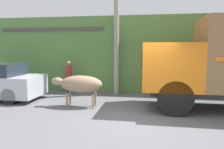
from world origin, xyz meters
name	(u,v)px	position (x,y,z in m)	size (l,w,h in m)	color
ground_plane	(137,118)	(0.00, 0.00, 0.00)	(60.00, 60.00, 0.00)	slate
hillside_embankment	(143,53)	(0.00, 7.22, 1.94)	(32.00, 6.46, 3.88)	#568442
building_backdrop	(61,58)	(-4.75, 5.28, 1.68)	(5.58, 2.70, 3.33)	#C6B793
brown_cow	(80,84)	(-2.26, 1.01, 0.89)	(2.04, 0.66, 1.23)	#9E7F60
pedestrian_on_hill	(69,75)	(-3.58, 3.38, 0.91)	(0.30, 0.30, 1.63)	#38332D
utility_pole	(116,29)	(-1.21, 3.64, 3.18)	(0.90, 0.25, 6.15)	#9E998E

